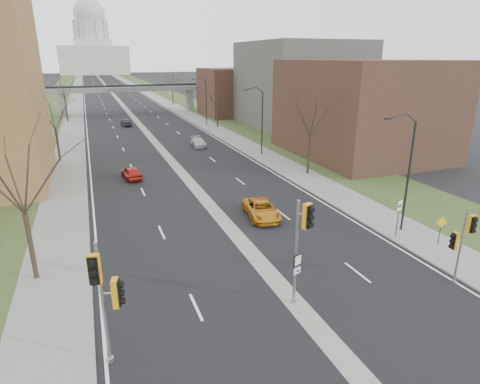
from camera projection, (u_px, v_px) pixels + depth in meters
ground at (300, 309)px, 20.68m from camera, size 700.00×700.00×0.00m
road_surface at (110, 91)px, 153.68m from camera, size 20.00×600.00×0.01m
median_strip at (110, 91)px, 153.68m from camera, size 1.20×600.00×0.02m
sidewalk_right at (142, 90)px, 157.67m from camera, size 4.00×600.00×0.12m
sidewalk_left at (77, 92)px, 149.65m from camera, size 4.00×600.00×0.12m
grass_verge_right at (157, 90)px, 159.68m from camera, size 8.00×600.00×0.10m
grass_verge_left at (59, 92)px, 147.65m from camera, size 8.00×600.00×0.10m
commercial_block_near at (362, 109)px, 51.61m from camera, size 16.00×20.00×12.00m
commercial_block_mid at (299, 85)px, 73.74m from camera, size 18.00×22.00×15.00m
commercial_block_far at (235, 92)px, 88.50m from camera, size 14.00×14.00×10.00m
pedestrian_bridge at (128, 92)px, 90.06m from camera, size 34.00×3.00×6.45m
capitol at (93, 48)px, 298.47m from camera, size 48.00×42.00×55.75m
streetlight_near at (404, 140)px, 27.45m from camera, size 2.61×0.20×8.70m
streetlight_mid at (257, 102)px, 50.50m from camera, size 2.61×0.20×8.70m
streetlight_far at (202, 88)px, 73.55m from camera, size 2.61×0.20×8.70m
tree_left_a at (17, 170)px, 21.31m from camera, size 7.20×7.20×9.40m
tree_left_b at (53, 111)px, 48.04m from camera, size 6.75×6.75×8.81m
tree_left_c at (63, 86)px, 77.92m from camera, size 7.65×7.65×9.99m
tree_right_a at (311, 114)px, 42.41m from camera, size 7.20×7.20×9.40m
tree_right_b at (217, 95)px, 71.93m from camera, size 6.30×6.30×8.22m
tree_right_c at (172, 78)px, 107.00m from camera, size 7.65×7.65×9.99m
signal_pole_left at (105, 289)px, 15.73m from camera, size 1.21×0.94×5.62m
signal_pole_median at (302, 235)px, 19.74m from camera, size 0.82×0.96×5.74m
signal_pole_right at (462, 237)px, 21.84m from camera, size 0.78×0.90×4.58m
speed_limit_sign at (399, 212)px, 28.23m from camera, size 0.54×0.26×2.68m
warning_sign at (441, 226)px, 27.27m from camera, size 0.74×0.24×1.95m
car_left_near at (131, 172)px, 42.60m from camera, size 2.11×4.15×1.35m
car_left_far at (126, 123)px, 75.29m from camera, size 1.82×3.97×1.26m
car_right_near at (261, 209)px, 32.31m from camera, size 2.87×5.14×1.36m
car_right_mid at (198, 142)px, 58.03m from camera, size 1.93×4.38×1.25m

